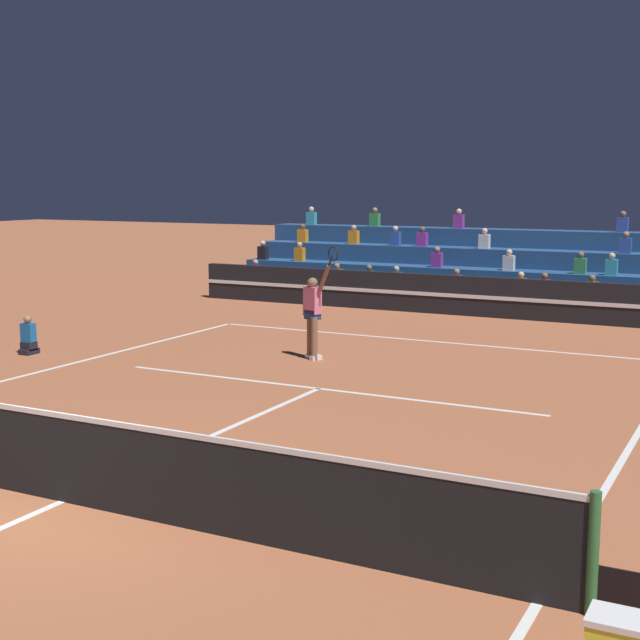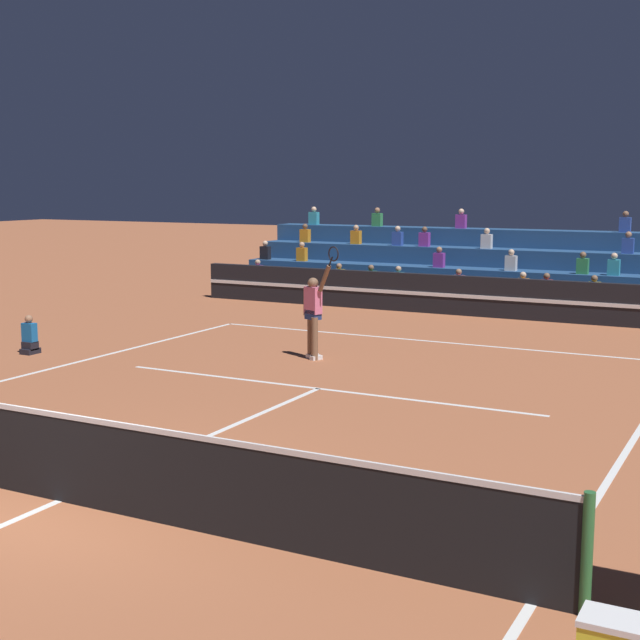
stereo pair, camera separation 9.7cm
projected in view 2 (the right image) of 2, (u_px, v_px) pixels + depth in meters
name	position (u px, v px, depth m)	size (l,w,h in m)	color
ground_plane	(59.00, 501.00, 10.30)	(120.00, 120.00, 0.00)	#AD603D
court_lines	(59.00, 501.00, 10.30)	(11.10, 23.90, 0.01)	white
tennis_net	(57.00, 456.00, 10.22)	(12.00, 0.10, 1.10)	#2D6B38
sponsor_banner_wall	(485.00, 297.00, 24.42)	(18.00, 0.26, 1.10)	black
bleacher_stand	(517.00, 276.00, 27.14)	(17.49, 3.80, 2.83)	navy
ball_kid_courtside	(30.00, 339.00, 19.13)	(0.30, 0.36, 0.84)	black
tennis_player	(314.00, 312.00, 18.45)	(1.06, 0.55, 2.45)	brown
tennis_ball	(55.00, 440.00, 12.63)	(0.07, 0.07, 0.07)	#C6DB33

